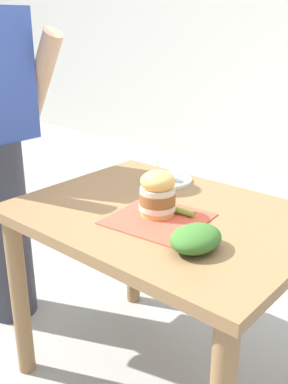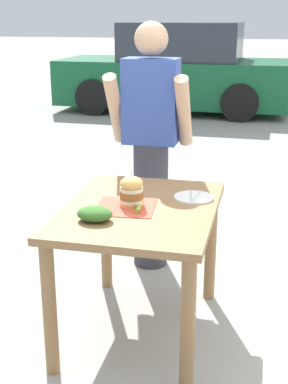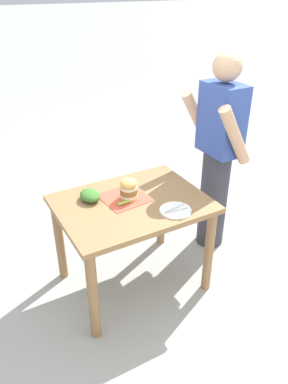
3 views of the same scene
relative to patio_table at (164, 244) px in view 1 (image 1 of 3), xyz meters
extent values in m
plane|color=#9E9E99|center=(0.00, 0.00, -0.63)|extent=(80.00, 80.00, 0.00)
cube|color=olive|center=(0.00, 0.00, 0.11)|extent=(0.80, 1.06, 0.04)
cylinder|color=olive|center=(-0.34, 0.47, -0.27)|extent=(0.07, 0.07, 0.72)
cylinder|color=olive|center=(0.34, 0.47, -0.27)|extent=(0.07, 0.07, 0.72)
cube|color=#D64C38|center=(-0.07, -0.03, 0.13)|extent=(0.34, 0.34, 0.00)
cylinder|color=#E5B25B|center=(-0.04, 0.00, 0.14)|extent=(0.12, 0.12, 0.02)
cylinder|color=beige|center=(-0.04, 0.00, 0.16)|extent=(0.13, 0.13, 0.02)
cylinder|color=brown|center=(-0.04, 0.00, 0.19)|extent=(0.13, 0.13, 0.04)
cylinder|color=beige|center=(-0.04, 0.00, 0.23)|extent=(0.12, 0.12, 0.02)
ellipsoid|color=#E5B25B|center=(-0.04, 0.00, 0.26)|extent=(0.12, 0.12, 0.07)
cylinder|color=#D1B77F|center=(-0.04, 0.00, 0.30)|extent=(0.00, 0.00, 0.05)
cylinder|color=#8EA83D|center=(0.01, -0.07, 0.15)|extent=(0.03, 0.10, 0.02)
cylinder|color=white|center=(0.26, 0.20, 0.14)|extent=(0.22, 0.22, 0.01)
cylinder|color=silver|center=(0.25, 0.20, 0.15)|extent=(0.04, 0.17, 0.01)
cylinder|color=silver|center=(0.28, 0.20, 0.15)|extent=(0.03, 0.17, 0.01)
ellipsoid|color=#386B28|center=(-0.17, -0.25, 0.17)|extent=(0.18, 0.14, 0.07)
cylinder|color=#33333D|center=(-0.13, 0.88, -0.18)|extent=(0.24, 0.24, 0.90)
cylinder|color=tan|center=(0.10, 0.82, 0.50)|extent=(0.09, 0.34, 0.50)
cube|color=gray|center=(4.30, 7.01, -0.09)|extent=(4.28, 1.90, 0.80)
cube|color=#2D333D|center=(4.45, 7.01, 0.64)|extent=(2.17, 1.66, 0.66)
cylinder|color=black|center=(5.56, 6.15, -0.31)|extent=(0.65, 0.25, 0.64)
cylinder|color=black|center=(5.64, 7.76, -0.31)|extent=(0.65, 0.25, 0.64)
camera|label=1|loc=(-1.18, -0.91, 0.77)|focal=42.00mm
camera|label=2|loc=(0.63, -2.59, 1.10)|focal=50.00mm
camera|label=3|loc=(2.04, -1.04, 1.51)|focal=35.00mm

